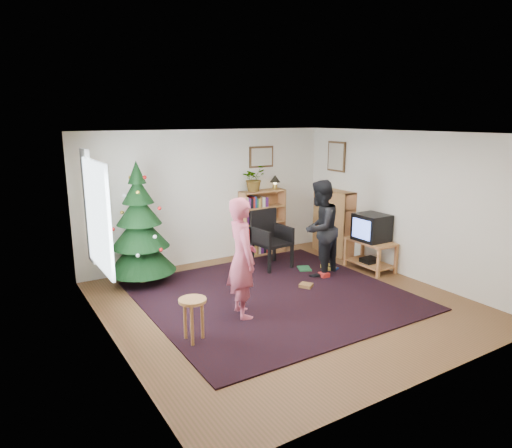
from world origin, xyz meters
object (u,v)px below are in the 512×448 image
table_lamp (275,180)px  christmas_tree (140,234)px  person_standing (242,258)px  armchair (269,236)px  tv_stand (370,252)px  picture_right (337,157)px  bookshelf_back (262,222)px  picture_back (261,157)px  bookshelf_right (334,221)px  potted_plant (254,178)px  stool (193,309)px  crt_tv (372,227)px  person_by_chair (320,229)px

table_lamp → christmas_tree: bearing=-172.0°
person_standing → armchair: bearing=-31.7°
armchair → table_lamp: 1.36m
tv_stand → armchair: armchair is taller
picture_right → tv_stand: picture_right is taller
picture_right → bookshelf_back: bearing=156.9°
picture_back → bookshelf_right: bearing=-36.1°
picture_right → potted_plant: bearing=159.5°
armchair → stool: armchair is taller
picture_right → armchair: (-1.73, -0.17, -1.38)m
picture_back → crt_tv: picture_back is taller
bookshelf_right → christmas_tree: bearing=85.3°
bookshelf_right → armchair: bookshelf_right is taller
picture_back → christmas_tree: bearing=-168.5°
stool → table_lamp: bearing=42.2°
tv_stand → potted_plant: potted_plant is taller
picture_back → potted_plant: size_ratio=1.08×
person_standing → table_lamp: 3.30m
crt_tv → armchair: (-1.47, 1.13, -0.22)m
picture_back → table_lamp: picture_back is taller
bookshelf_back → potted_plant: (-0.20, 0.00, 0.89)m
christmas_tree → crt_tv: bearing=-21.5°
potted_plant → bookshelf_back: bearing=0.0°
bookshelf_back → potted_plant: size_ratio=2.55×
bookshelf_right → armchair: (-1.59, -0.03, -0.09)m
picture_right → bookshelf_right: picture_right is taller
bookshelf_back → table_lamp: table_lamp is taller
picture_back → crt_tv: size_ratio=1.00×
picture_back → picture_right: picture_right is taller
stool → armchair: bearing=39.8°
bookshelf_right → picture_right: bearing=-43.5°
stool → person_by_chair: (2.89, 1.13, 0.40)m
christmas_tree → person_by_chair: bearing=-23.8°
tv_stand → person_standing: size_ratio=0.53×
armchair → person_standing: (-1.51, -1.65, 0.27)m
bookshelf_back → tv_stand: 2.23m
tv_stand → crt_tv: size_ratio=1.61×
tv_stand → person_by_chair: size_ratio=0.53×
picture_right → person_by_chair: size_ratio=0.36×
christmas_tree → crt_tv: (3.76, -1.48, -0.06)m
table_lamp → potted_plant: bearing=180.0°
bookshelf_right → potted_plant: 1.85m
person_by_chair → table_lamp: bearing=-119.4°
picture_back → potted_plant: picture_back is taller
armchair → crt_tv: bearing=-42.1°
bookshelf_right → table_lamp: (-0.95, 0.73, 0.83)m
tv_stand → potted_plant: bearing=125.0°
stool → table_lamp: table_lamp is taller
bookshelf_back → potted_plant: 0.91m
person_by_chair → potted_plant: size_ratio=3.29×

